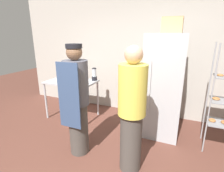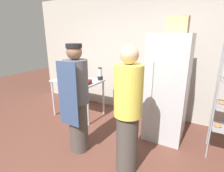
% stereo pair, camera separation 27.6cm
% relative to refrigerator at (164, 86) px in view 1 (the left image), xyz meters
% --- Properties ---
extents(ground_plane, '(14.00, 14.00, 0.00)m').
position_rel_refrigerator_xyz_m(ground_plane, '(-0.73, -1.48, -0.95)').
color(ground_plane, brown).
extents(back_wall, '(6.40, 0.12, 2.80)m').
position_rel_refrigerator_xyz_m(back_wall, '(-0.73, 0.84, 0.45)').
color(back_wall, '#ADA89E').
rests_on(back_wall, ground_plane).
extents(refrigerator, '(0.67, 0.77, 1.90)m').
position_rel_refrigerator_xyz_m(refrigerator, '(0.00, 0.00, 0.00)').
color(refrigerator, '#ADAFB5').
rests_on(refrigerator, ground_plane).
extents(prep_counter, '(1.09, 0.70, 0.87)m').
position_rel_refrigerator_xyz_m(prep_counter, '(-2.01, -0.10, -0.18)').
color(prep_counter, '#ADAFB5').
rests_on(prep_counter, ground_plane).
extents(donut_box, '(0.29, 0.21, 0.25)m').
position_rel_refrigerator_xyz_m(donut_box, '(-2.09, -0.18, -0.03)').
color(donut_box, silver).
rests_on(donut_box, prep_counter).
extents(blender_pitcher, '(0.12, 0.12, 0.29)m').
position_rel_refrigerator_xyz_m(blender_pitcher, '(-1.55, 0.16, 0.05)').
color(blender_pitcher, black).
rests_on(blender_pitcher, prep_counter).
extents(binder_stack, '(0.32, 0.23, 0.10)m').
position_rel_refrigerator_xyz_m(binder_stack, '(-1.68, -0.31, -0.03)').
color(binder_stack, '#232328').
rests_on(binder_stack, prep_counter).
extents(cardboard_storage_box, '(0.35, 0.29, 0.27)m').
position_rel_refrigerator_xyz_m(cardboard_storage_box, '(0.05, 0.11, 1.08)').
color(cardboard_storage_box, tan).
rests_on(cardboard_storage_box, refrigerator).
extents(person_baker, '(0.37, 0.39, 1.76)m').
position_rel_refrigerator_xyz_m(person_baker, '(-1.14, -1.15, -0.04)').
color(person_baker, '#47423D').
rests_on(person_baker, ground_plane).
extents(person_customer, '(0.37, 0.37, 1.76)m').
position_rel_refrigerator_xyz_m(person_customer, '(-0.26, -1.18, -0.05)').
color(person_customer, '#47423D').
rests_on(person_customer, ground_plane).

